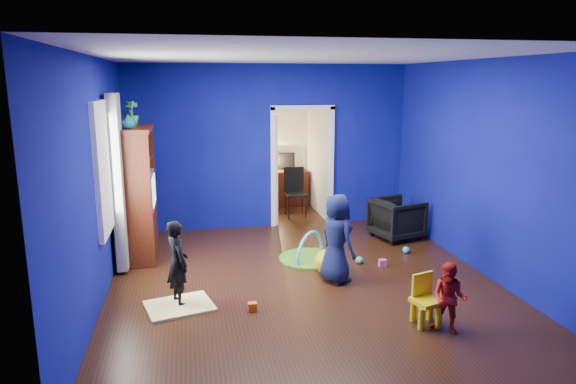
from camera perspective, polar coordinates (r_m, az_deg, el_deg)
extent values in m
cube|color=black|center=(6.90, 1.67, -9.95)|extent=(5.00, 5.50, 0.01)
cube|color=white|center=(6.39, 1.84, 14.87)|extent=(5.00, 5.50, 0.01)
cube|color=navy|center=(9.16, -2.09, 5.01)|extent=(5.00, 0.02, 2.90)
cube|color=navy|center=(3.93, 10.72, -5.14)|extent=(5.00, 0.02, 2.90)
cube|color=navy|center=(6.42, -20.55, 1.08)|extent=(0.02, 5.50, 2.90)
cube|color=navy|center=(7.45, 20.86, 2.51)|extent=(0.02, 5.50, 2.90)
imported|color=black|center=(8.82, 12.00, -2.90)|extent=(0.91, 0.90, 0.68)
imported|color=black|center=(6.22, -12.17, -7.71)|extent=(0.37, 0.44, 1.03)
imported|color=#0F123A|center=(6.77, 5.43, -5.14)|extent=(0.57, 0.68, 1.18)
imported|color=red|center=(5.74, 17.48, -11.18)|extent=(0.47, 0.46, 0.76)
imported|color=#0C5E66|center=(7.45, -17.37, 7.47)|extent=(0.20, 0.20, 0.20)
imported|color=#31873A|center=(7.96, -17.02, 8.37)|extent=(0.22, 0.22, 0.36)
cube|color=#380E09|center=(7.90, -16.65, -0.15)|extent=(0.58, 1.14, 1.96)
cube|color=silver|center=(7.88, -16.37, 0.14)|extent=(0.46, 0.70, 0.54)
cube|color=#F2E07A|center=(6.31, -11.98, -12.29)|extent=(0.88, 0.77, 0.03)
sphere|color=yellow|center=(7.12, 4.39, -7.76)|extent=(0.35, 0.35, 0.35)
cube|color=yellow|center=(5.89, 15.14, -11.82)|extent=(0.35, 0.35, 0.50)
cylinder|color=green|center=(7.73, 2.45, -7.36)|extent=(0.92, 0.92, 0.02)
torus|color=#3F8CD8|center=(7.73, 2.45, -7.30)|extent=(0.59, 0.65, 0.83)
cube|color=white|center=(6.75, -20.03, 2.48)|extent=(0.03, 0.95, 1.55)
cube|color=slate|center=(7.32, -18.33, 0.93)|extent=(0.14, 0.42, 2.40)
cube|color=white|center=(9.33, 1.57, 2.67)|extent=(1.16, 0.10, 2.10)
cube|color=#3D140A|center=(10.91, -0.19, 0.48)|extent=(0.88, 0.44, 0.75)
cube|color=black|center=(10.93, -0.31, 3.56)|extent=(0.40, 0.05, 0.32)
sphere|color=#FFD88C|center=(10.82, -1.71, 3.36)|extent=(0.14, 0.14, 0.14)
cube|color=black|center=(9.98, 0.86, -0.16)|extent=(0.40, 0.40, 0.92)
cube|color=white|center=(10.80, -0.31, 9.17)|extent=(0.88, 0.24, 0.04)
cube|color=red|center=(6.59, 14.60, -11.01)|extent=(0.10, 0.08, 0.10)
sphere|color=#2894E4|center=(8.17, 12.99, -6.27)|extent=(0.11, 0.11, 0.11)
cube|color=orange|center=(6.09, -3.98, -12.61)|extent=(0.10, 0.08, 0.10)
sphere|color=green|center=(7.60, 7.96, -7.48)|extent=(0.11, 0.11, 0.11)
cube|color=#CA4BA0|center=(7.55, 10.44, -7.75)|extent=(0.10, 0.08, 0.10)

